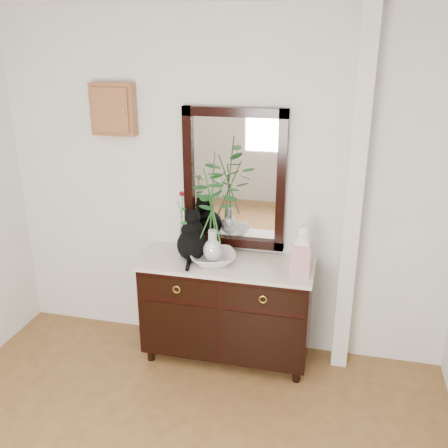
% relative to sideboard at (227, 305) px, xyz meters
% --- Properties ---
extents(wall_back, '(3.60, 0.04, 2.70)m').
position_rel_sideboard_xyz_m(wall_back, '(-0.10, 0.25, 0.88)').
color(wall_back, silver).
rests_on(wall_back, ground).
extents(pilaster, '(0.12, 0.20, 2.70)m').
position_rel_sideboard_xyz_m(pilaster, '(0.90, 0.17, 0.88)').
color(pilaster, silver).
rests_on(pilaster, ground).
extents(sideboard, '(1.33, 0.52, 0.82)m').
position_rel_sideboard_xyz_m(sideboard, '(0.00, 0.00, 0.00)').
color(sideboard, black).
rests_on(sideboard, ground).
extents(wall_mirror, '(0.80, 0.06, 1.10)m').
position_rel_sideboard_xyz_m(wall_mirror, '(-0.00, 0.24, 0.97)').
color(wall_mirror, black).
rests_on(wall_mirror, wall_back).
extents(key_cabinet, '(0.35, 0.10, 0.40)m').
position_rel_sideboard_xyz_m(key_cabinet, '(-0.95, 0.21, 1.48)').
color(key_cabinet, brown).
rests_on(key_cabinet, wall_back).
extents(cat, '(0.33, 0.38, 0.38)m').
position_rel_sideboard_xyz_m(cat, '(-0.28, 0.02, 0.57)').
color(cat, black).
rests_on(cat, sideboard).
extents(lotus_bowl, '(0.44, 0.44, 0.08)m').
position_rel_sideboard_xyz_m(lotus_bowl, '(-0.10, -0.04, 0.42)').
color(lotus_bowl, silver).
rests_on(lotus_bowl, sideboard).
extents(vase_branches, '(0.49, 0.49, 0.86)m').
position_rel_sideboard_xyz_m(vase_branches, '(-0.10, -0.04, 0.83)').
color(vase_branches, silver).
rests_on(vase_branches, lotus_bowl).
extents(bud_vase_rose, '(0.08, 0.08, 0.55)m').
position_rel_sideboard_xyz_m(bud_vase_rose, '(-0.36, 0.02, 0.65)').
color(bud_vase_rose, '#296238').
rests_on(bud_vase_rose, sideboard).
extents(ginger_jar, '(0.16, 0.16, 0.39)m').
position_rel_sideboard_xyz_m(ginger_jar, '(0.57, -0.07, 0.57)').
color(ginger_jar, white).
rests_on(ginger_jar, sideboard).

